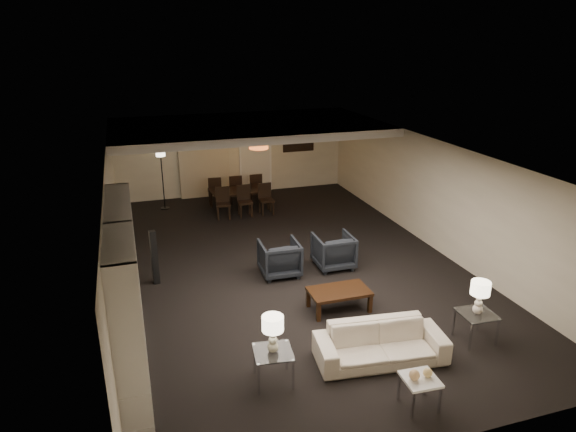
# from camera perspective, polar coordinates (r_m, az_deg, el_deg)

# --- Properties ---
(floor) EXTENTS (11.00, 11.00, 0.00)m
(floor) POSITION_cam_1_polar(r_m,az_deg,el_deg) (11.20, 0.00, -5.31)
(floor) COLOR black
(floor) RESTS_ON ground
(ceiling) EXTENTS (7.00, 11.00, 0.02)m
(ceiling) POSITION_cam_1_polar(r_m,az_deg,el_deg) (10.39, 0.00, 7.29)
(ceiling) COLOR silver
(ceiling) RESTS_ON ground
(wall_back) EXTENTS (7.00, 0.02, 2.50)m
(wall_back) POSITION_cam_1_polar(r_m,az_deg,el_deg) (15.86, -6.15, 6.89)
(wall_back) COLOR #C0B59A
(wall_back) RESTS_ON ground
(wall_front) EXTENTS (7.00, 0.02, 2.50)m
(wall_front) POSITION_cam_1_polar(r_m,az_deg,el_deg) (6.25, 16.22, -15.03)
(wall_front) COLOR #C0B59A
(wall_front) RESTS_ON ground
(wall_left) EXTENTS (0.02, 11.00, 2.50)m
(wall_left) POSITION_cam_1_polar(r_m,az_deg,el_deg) (10.27, -18.93, -1.23)
(wall_left) COLOR #C0B59A
(wall_left) RESTS_ON ground
(wall_right) EXTENTS (0.02, 11.00, 2.50)m
(wall_right) POSITION_cam_1_polar(r_m,az_deg,el_deg) (12.21, 15.85, 2.36)
(wall_right) COLOR #C0B59A
(wall_right) RESTS_ON ground
(ceiling_soffit) EXTENTS (7.00, 4.00, 0.20)m
(ceiling_soffit) POSITION_cam_1_polar(r_m,az_deg,el_deg) (13.72, -4.55, 9.84)
(ceiling_soffit) COLOR silver
(ceiling_soffit) RESTS_ON ceiling
(curtains) EXTENTS (1.50, 0.12, 2.40)m
(curtains) POSITION_cam_1_polar(r_m,az_deg,el_deg) (15.64, -9.32, 6.38)
(curtains) COLOR beige
(curtains) RESTS_ON wall_back
(door) EXTENTS (0.90, 0.05, 2.10)m
(door) POSITION_cam_1_polar(r_m,az_deg,el_deg) (16.03, -3.64, 6.37)
(door) COLOR silver
(door) RESTS_ON wall_back
(painting) EXTENTS (0.95, 0.04, 0.65)m
(painting) POSITION_cam_1_polar(r_m,az_deg,el_deg) (16.31, 1.16, 8.43)
(painting) COLOR #142D38
(painting) RESTS_ON wall_back
(media_unit) EXTENTS (0.38, 3.40, 2.35)m
(media_unit) POSITION_cam_1_polar(r_m,az_deg,el_deg) (7.91, -17.50, -8.02)
(media_unit) COLOR white
(media_unit) RESTS_ON wall_left
(pendant_light) EXTENTS (0.52, 0.52, 0.24)m
(pendant_light) POSITION_cam_1_polar(r_m,az_deg,el_deg) (13.88, -3.28, 7.97)
(pendant_light) COLOR #D8591E
(pendant_light) RESTS_ON ceiling_soffit
(sofa) EXTENTS (2.05, 1.00, 0.58)m
(sofa) POSITION_cam_1_polar(r_m,az_deg,el_deg) (8.14, 10.26, -13.75)
(sofa) COLOR beige
(sofa) RESTS_ON floor
(coffee_table) EXTENTS (1.08, 0.64, 0.39)m
(coffee_table) POSITION_cam_1_polar(r_m,az_deg,el_deg) (9.41, 5.67, -9.24)
(coffee_table) COLOR black
(coffee_table) RESTS_ON floor
(armchair_left) EXTENTS (0.81, 0.83, 0.73)m
(armchair_left) POSITION_cam_1_polar(r_m,az_deg,el_deg) (10.57, -0.95, -4.69)
(armchair_left) COLOR black
(armchair_left) RESTS_ON floor
(armchair_right) EXTENTS (0.80, 0.82, 0.73)m
(armchair_right) POSITION_cam_1_polar(r_m,az_deg,el_deg) (10.95, 5.08, -3.88)
(armchair_right) COLOR black
(armchair_right) RESTS_ON floor
(side_table_left) EXTENTS (0.60, 0.60, 0.50)m
(side_table_left) POSITION_cam_1_polar(r_m,az_deg,el_deg) (7.61, -1.65, -16.36)
(side_table_left) COLOR white
(side_table_left) RESTS_ON floor
(side_table_right) EXTENTS (0.57, 0.57, 0.50)m
(side_table_right) POSITION_cam_1_polar(r_m,az_deg,el_deg) (9.00, 20.07, -11.49)
(side_table_right) COLOR silver
(side_table_right) RESTS_ON floor
(table_lamp_left) EXTENTS (0.31, 0.31, 0.56)m
(table_lamp_left) POSITION_cam_1_polar(r_m,az_deg,el_deg) (7.31, -1.70, -12.98)
(table_lamp_left) COLOR #ECE7C7
(table_lamp_left) RESTS_ON side_table_left
(table_lamp_right) EXTENTS (0.32, 0.32, 0.56)m
(table_lamp_right) POSITION_cam_1_polar(r_m,az_deg,el_deg) (8.74, 20.48, -8.50)
(table_lamp_right) COLOR white
(table_lamp_right) RESTS_ON side_table_right
(marble_table) EXTENTS (0.47, 0.47, 0.45)m
(marble_table) POSITION_cam_1_polar(r_m,az_deg,el_deg) (7.41, 14.36, -18.45)
(marble_table) COLOR white
(marble_table) RESTS_ON floor
(gold_gourd_a) EXTENTS (0.14, 0.14, 0.14)m
(gold_gourd_a) POSITION_cam_1_polar(r_m,az_deg,el_deg) (7.19, 13.86, -16.78)
(gold_gourd_a) COLOR #DFAF76
(gold_gourd_a) RESTS_ON marble_table
(gold_gourd_b) EXTENTS (0.13, 0.13, 0.13)m
(gold_gourd_b) POSITION_cam_1_polar(r_m,az_deg,el_deg) (7.29, 15.26, -16.45)
(gold_gourd_b) COLOR #EECB7E
(gold_gourd_b) RESTS_ON marble_table
(television) EXTENTS (1.07, 0.14, 0.62)m
(television) POSITION_cam_1_polar(r_m,az_deg,el_deg) (8.56, -17.32, -6.68)
(television) COLOR black
(television) RESTS_ON media_unit
(vase_blue) EXTENTS (0.17, 0.17, 0.18)m
(vase_blue) POSITION_cam_1_polar(r_m,az_deg,el_deg) (6.85, -17.24, -12.80)
(vase_blue) COLOR #2751AC
(vase_blue) RESTS_ON media_unit
(vase_amber) EXTENTS (0.17, 0.17, 0.17)m
(vase_amber) POSITION_cam_1_polar(r_m,az_deg,el_deg) (7.37, -17.81, -6.05)
(vase_amber) COLOR #B0943A
(vase_amber) RESTS_ON media_unit
(floor_speaker) EXTENTS (0.14, 0.14, 1.12)m
(floor_speaker) POSITION_cam_1_polar(r_m,az_deg,el_deg) (10.46, -14.62, -4.48)
(floor_speaker) COLOR black
(floor_speaker) RESTS_ON floor
(dining_table) EXTENTS (1.66, 0.98, 0.57)m
(dining_table) POSITION_cam_1_polar(r_m,az_deg,el_deg) (14.60, -5.37, 1.86)
(dining_table) COLOR black
(dining_table) RESTS_ON floor
(chair_nl) EXTENTS (0.44, 0.44, 0.84)m
(chair_nl) POSITION_cam_1_polar(r_m,az_deg,el_deg) (13.84, -7.21, 1.38)
(chair_nl) COLOR black
(chair_nl) RESTS_ON floor
(chair_nm) EXTENTS (0.40, 0.40, 0.84)m
(chair_nm) POSITION_cam_1_polar(r_m,az_deg,el_deg) (13.95, -4.79, 1.62)
(chair_nm) COLOR black
(chair_nm) RESTS_ON floor
(chair_nr) EXTENTS (0.40, 0.40, 0.84)m
(chair_nr) POSITION_cam_1_polar(r_m,az_deg,el_deg) (14.09, -2.42, 1.86)
(chair_nr) COLOR black
(chair_nr) RESTS_ON floor
(chair_fl) EXTENTS (0.42, 0.42, 0.84)m
(chair_fl) POSITION_cam_1_polar(r_m,az_deg,el_deg) (15.06, -8.16, 2.85)
(chair_fl) COLOR black
(chair_fl) RESTS_ON floor
(chair_fm) EXTENTS (0.40, 0.40, 0.84)m
(chair_fm) POSITION_cam_1_polar(r_m,az_deg,el_deg) (15.17, -5.93, 3.07)
(chair_fm) COLOR black
(chair_fm) RESTS_ON floor
(chair_fr) EXTENTS (0.39, 0.39, 0.84)m
(chair_fr) POSITION_cam_1_polar(r_m,az_deg,el_deg) (15.29, -3.73, 3.27)
(chair_fr) COLOR black
(chair_fr) RESTS_ON floor
(floor_lamp) EXTENTS (0.32, 0.32, 1.76)m
(floor_lamp) POSITION_cam_1_polar(r_m,az_deg,el_deg) (14.82, -13.76, 4.04)
(floor_lamp) COLOR black
(floor_lamp) RESTS_ON floor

